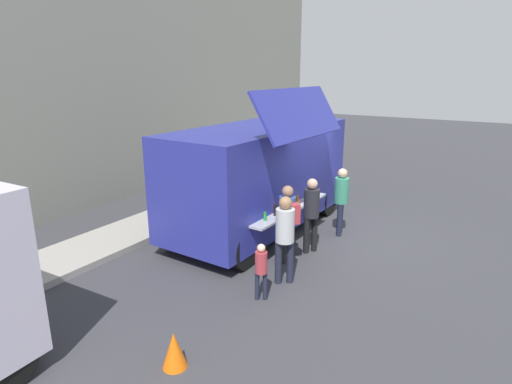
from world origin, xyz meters
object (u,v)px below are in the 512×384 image
(traffic_cone_orange, at_px, (174,350))
(customer_front_ordering, at_px, (311,209))
(customer_rear_waiting, at_px, (285,232))
(food_truck_main, at_px, (260,175))
(customer_extra_browsing, at_px, (341,196))
(customer_mid_with_backpack, at_px, (288,217))
(trash_bin, at_px, (261,172))
(child_near_queue, at_px, (261,267))

(traffic_cone_orange, distance_m, customer_front_ordering, 4.76)
(traffic_cone_orange, distance_m, customer_rear_waiting, 3.15)
(food_truck_main, bearing_deg, customer_extra_browsing, -65.45)
(food_truck_main, bearing_deg, customer_mid_with_backpack, -130.66)
(customer_extra_browsing, bearing_deg, traffic_cone_orange, 73.42)
(traffic_cone_orange, xyz_separation_m, customer_extra_browsing, (6.10, -0.12, 0.77))
(customer_mid_with_backpack, bearing_deg, customer_front_ordering, -60.37)
(customer_rear_waiting, bearing_deg, trash_bin, -4.52)
(food_truck_main, distance_m, customer_extra_browsing, 2.14)
(child_near_queue, bearing_deg, customer_rear_waiting, -35.94)
(customer_front_ordering, bearing_deg, traffic_cone_orange, 119.07)
(food_truck_main, bearing_deg, trash_bin, 32.47)
(customer_front_ordering, relative_size, child_near_queue, 1.60)
(food_truck_main, distance_m, customer_mid_with_backpack, 2.19)
(customer_rear_waiting, bearing_deg, customer_mid_with_backpack, -15.18)
(trash_bin, height_order, customer_front_ordering, customer_front_ordering)
(customer_extra_browsing, distance_m, child_near_queue, 3.87)
(customer_front_ordering, distance_m, customer_mid_with_backpack, 0.86)
(food_truck_main, bearing_deg, customer_rear_waiting, -137.44)
(customer_front_ordering, height_order, child_near_queue, customer_front_ordering)
(customer_front_ordering, relative_size, customer_extra_browsing, 1.01)
(traffic_cone_orange, relative_size, trash_bin, 0.55)
(traffic_cone_orange, xyz_separation_m, trash_bin, (9.21, 4.13, 0.23))
(trash_bin, height_order, customer_mid_with_backpack, customer_mid_with_backpack)
(customer_rear_waiting, xyz_separation_m, child_near_queue, (-0.80, 0.05, -0.42))
(customer_rear_waiting, bearing_deg, food_truck_main, 1.59)
(customer_front_ordering, xyz_separation_m, customer_rear_waiting, (-1.65, -0.20, 0.02))
(trash_bin, relative_size, customer_extra_browsing, 0.58)
(customer_mid_with_backpack, relative_size, customer_extra_browsing, 1.01)
(customer_rear_waiting, distance_m, customer_extra_browsing, 3.06)
(customer_front_ordering, xyz_separation_m, customer_extra_browsing, (1.41, -0.18, -0.01))
(customer_mid_with_backpack, relative_size, customer_rear_waiting, 0.98)
(food_truck_main, xyz_separation_m, customer_front_ordering, (-0.60, -1.74, -0.46))
(customer_extra_browsing, bearing_deg, child_near_queue, 73.99)
(customer_rear_waiting, xyz_separation_m, customer_extra_browsing, (3.05, 0.02, -0.03))
(customer_front_ordering, height_order, customer_rear_waiting, customer_rear_waiting)
(customer_mid_with_backpack, bearing_deg, customer_extra_browsing, -58.30)
(trash_bin, height_order, customer_rear_waiting, customer_rear_waiting)
(traffic_cone_orange, bearing_deg, child_near_queue, -2.09)
(child_near_queue, bearing_deg, traffic_cone_orange, 145.82)
(traffic_cone_orange, relative_size, child_near_queue, 0.50)
(customer_rear_waiting, bearing_deg, customer_extra_browsing, -38.89)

